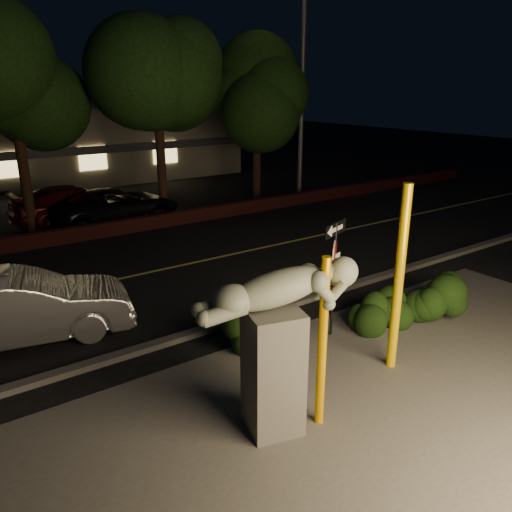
{
  "coord_description": "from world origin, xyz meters",
  "views": [
    {
      "loc": [
        -5.84,
        -5.69,
        5.08
      ],
      "look_at": [
        -0.01,
        2.64,
        1.6
      ],
      "focal_mm": 35.0,
      "sensor_mm": 36.0,
      "label": 1
    }
  ],
  "objects_px": {
    "sculpture": "(276,332)",
    "silver_sedan": "(19,308)",
    "parked_car_dark": "(116,206)",
    "yellow_pole_right": "(399,280)",
    "yellow_pole_left": "(322,344)",
    "parked_car_darkred": "(75,203)",
    "streetlight": "(299,54)",
    "signpost": "(335,257)"
  },
  "relations": [
    {
      "from": "streetlight",
      "to": "silver_sedan",
      "type": "xyz_separation_m",
      "value": [
        -14.01,
        -8.17,
        -5.7
      ]
    },
    {
      "from": "yellow_pole_left",
      "to": "signpost",
      "type": "xyz_separation_m",
      "value": [
        2.18,
        2.05,
        0.39
      ]
    },
    {
      "from": "silver_sedan",
      "to": "parked_car_dark",
      "type": "distance_m",
      "value": 9.51
    },
    {
      "from": "parked_car_dark",
      "to": "yellow_pole_right",
      "type": "bearing_deg",
      "value": 178.8
    },
    {
      "from": "signpost",
      "to": "streetlight",
      "type": "distance_m",
      "value": 15.25
    },
    {
      "from": "signpost",
      "to": "streetlight",
      "type": "relative_size",
      "value": 0.23
    },
    {
      "from": "yellow_pole_left",
      "to": "parked_car_dark",
      "type": "xyz_separation_m",
      "value": [
        1.73,
        13.69,
        -0.72
      ]
    },
    {
      "from": "sculpture",
      "to": "parked_car_dark",
      "type": "height_order",
      "value": "sculpture"
    },
    {
      "from": "yellow_pole_right",
      "to": "parked_car_dark",
      "type": "height_order",
      "value": "yellow_pole_right"
    },
    {
      "from": "yellow_pole_right",
      "to": "parked_car_darkred",
      "type": "relative_size",
      "value": 0.73
    },
    {
      "from": "signpost",
      "to": "silver_sedan",
      "type": "bearing_deg",
      "value": 127.52
    },
    {
      "from": "signpost",
      "to": "parked_car_darkred",
      "type": "distance_m",
      "value": 12.99
    },
    {
      "from": "silver_sedan",
      "to": "parked_car_darkred",
      "type": "height_order",
      "value": "silver_sedan"
    },
    {
      "from": "streetlight",
      "to": "parked_car_darkred",
      "type": "xyz_separation_m",
      "value": [
        -10.22,
        1.12,
        -5.73
      ]
    },
    {
      "from": "sculpture",
      "to": "parked_car_darkred",
      "type": "bearing_deg",
      "value": 100.35
    },
    {
      "from": "signpost",
      "to": "parked_car_darkred",
      "type": "bearing_deg",
      "value": 77.98
    },
    {
      "from": "yellow_pole_right",
      "to": "parked_car_dark",
      "type": "distance_m",
      "value": 13.27
    },
    {
      "from": "parked_car_darkred",
      "to": "parked_car_dark",
      "type": "xyz_separation_m",
      "value": [
        1.2,
        -1.2,
        -0.03
      ]
    },
    {
      "from": "sculpture",
      "to": "silver_sedan",
      "type": "bearing_deg",
      "value": 131.35
    },
    {
      "from": "parked_car_darkred",
      "to": "sculpture",
      "type": "bearing_deg",
      "value": 171.18
    },
    {
      "from": "streetlight",
      "to": "parked_car_dark",
      "type": "relative_size",
      "value": 2.21
    },
    {
      "from": "yellow_pole_right",
      "to": "sculpture",
      "type": "bearing_deg",
      "value": -176.77
    },
    {
      "from": "yellow_pole_right",
      "to": "parked_car_dark",
      "type": "bearing_deg",
      "value": 92.27
    },
    {
      "from": "sculpture",
      "to": "parked_car_darkred",
      "type": "xyz_separation_m",
      "value": [
        1.16,
        14.58,
        -0.96
      ]
    },
    {
      "from": "yellow_pole_right",
      "to": "sculpture",
      "type": "height_order",
      "value": "yellow_pole_right"
    },
    {
      "from": "parked_car_dark",
      "to": "silver_sedan",
      "type": "bearing_deg",
      "value": 144.87
    },
    {
      "from": "silver_sedan",
      "to": "parked_car_dark",
      "type": "height_order",
      "value": "silver_sedan"
    },
    {
      "from": "silver_sedan",
      "to": "yellow_pole_left",
      "type": "bearing_deg",
      "value": -138.39
    },
    {
      "from": "yellow_pole_right",
      "to": "sculpture",
      "type": "xyz_separation_m",
      "value": [
        -2.89,
        -0.16,
        -0.1
      ]
    },
    {
      "from": "yellow_pole_left",
      "to": "parked_car_darkred",
      "type": "relative_size",
      "value": 0.57
    },
    {
      "from": "yellow_pole_left",
      "to": "sculpture",
      "type": "relative_size",
      "value": 1.04
    },
    {
      "from": "parked_car_darkred",
      "to": "parked_car_dark",
      "type": "height_order",
      "value": "parked_car_darkred"
    },
    {
      "from": "silver_sedan",
      "to": "parked_car_dark",
      "type": "relative_size",
      "value": 0.91
    },
    {
      "from": "yellow_pole_left",
      "to": "sculpture",
      "type": "bearing_deg",
      "value": 153.43
    },
    {
      "from": "streetlight",
      "to": "parked_car_dark",
      "type": "height_order",
      "value": "streetlight"
    },
    {
      "from": "yellow_pole_right",
      "to": "silver_sedan",
      "type": "bearing_deg",
      "value": 137.1
    },
    {
      "from": "yellow_pole_left",
      "to": "parked_car_darkred",
      "type": "xyz_separation_m",
      "value": [
        0.53,
        14.89,
        -0.69
      ]
    },
    {
      "from": "yellow_pole_right",
      "to": "streetlight",
      "type": "distance_m",
      "value": 16.46
    },
    {
      "from": "signpost",
      "to": "streetlight",
      "type": "xyz_separation_m",
      "value": [
        8.58,
        11.72,
        4.65
      ]
    },
    {
      "from": "yellow_pole_right",
      "to": "silver_sedan",
      "type": "distance_m",
      "value": 7.6
    },
    {
      "from": "yellow_pole_left",
      "to": "streetlight",
      "type": "height_order",
      "value": "streetlight"
    },
    {
      "from": "signpost",
      "to": "sculpture",
      "type": "xyz_separation_m",
      "value": [
        -2.81,
        -1.74,
        -0.12
      ]
    }
  ]
}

